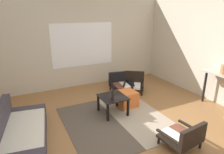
% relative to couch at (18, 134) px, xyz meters
% --- Properties ---
extents(ground_plane, '(7.80, 7.80, 0.00)m').
position_rel_couch_xyz_m(ground_plane, '(2.04, -0.66, -0.20)').
color(ground_plane, olive).
extents(far_wall_with_window, '(5.60, 0.13, 2.70)m').
position_rel_couch_xyz_m(far_wall_with_window, '(2.04, 2.40, 1.15)').
color(far_wall_with_window, beige).
rests_on(far_wall_with_window, ground).
extents(side_wall_right, '(0.12, 6.60, 2.70)m').
position_rel_couch_xyz_m(side_wall_right, '(4.70, -0.36, 1.15)').
color(side_wall_right, beige).
rests_on(side_wall_right, ground).
extents(area_rug, '(2.13, 2.22, 0.01)m').
position_rel_couch_xyz_m(area_rug, '(1.92, -0.06, -0.19)').
color(area_rug, '#4C4238').
rests_on(area_rug, ground).
extents(couch, '(1.06, 1.82, 0.65)m').
position_rel_couch_xyz_m(couch, '(0.00, 0.00, 0.00)').
color(couch, '#38333D').
rests_on(couch, ground).
extents(coffee_table, '(0.58, 0.60, 0.43)m').
position_rel_couch_xyz_m(coffee_table, '(1.99, 0.24, 0.15)').
color(coffee_table, black).
rests_on(coffee_table, ground).
extents(armchair_by_window, '(0.68, 0.67, 0.54)m').
position_rel_couch_xyz_m(armchair_by_window, '(2.79, 1.34, 0.04)').
color(armchair_by_window, black).
rests_on(armchair_by_window, ground).
extents(armchair_striped_foreground, '(0.67, 0.61, 0.51)m').
position_rel_couch_xyz_m(armchair_striped_foreground, '(2.51, -1.39, 0.04)').
color(armchair_striped_foreground, black).
rests_on(armchair_striped_foreground, ground).
extents(armchair_corner, '(0.78, 0.77, 0.56)m').
position_rel_couch_xyz_m(armchair_corner, '(3.17, 1.18, 0.04)').
color(armchair_corner, black).
rests_on(armchair_corner, ground).
extents(ottoman_orange, '(0.45, 0.45, 0.38)m').
position_rel_couch_xyz_m(ottoman_orange, '(2.48, 0.44, -0.01)').
color(ottoman_orange, '#D1662D').
rests_on(ottoman_orange, ground).
extents(glass_bottle, '(0.07, 0.07, 0.28)m').
position_rel_couch_xyz_m(glass_bottle, '(1.91, 0.10, 0.34)').
color(glass_bottle, black).
rests_on(glass_bottle, coffee_table).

